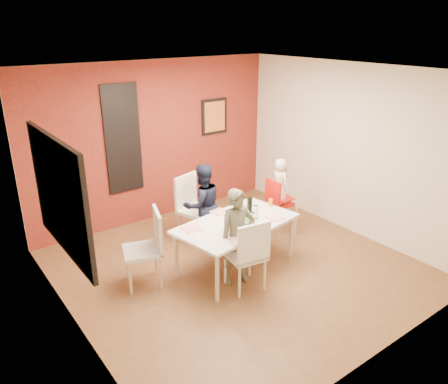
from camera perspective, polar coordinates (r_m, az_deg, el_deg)
ground at (r=6.29m, az=1.65°, el=-9.75°), size 4.50×4.50×0.00m
ceiling at (r=5.42m, az=1.96°, el=15.51°), size 4.50×4.50×0.02m
wall_back at (r=7.53m, az=-8.94°, el=6.46°), size 4.50×0.02×2.70m
wall_front at (r=4.33m, az=20.68°, el=-6.13°), size 4.50×0.02×2.70m
wall_left at (r=4.76m, az=-20.04°, el=-3.55°), size 0.02×4.50×2.70m
wall_right at (r=7.27m, az=15.91°, el=5.36°), size 0.02×4.50×2.70m
brick_accent_wall at (r=7.52m, az=-8.87°, el=6.43°), size 4.50×0.02×2.70m
picture_window_frame at (r=4.87m, az=-20.71°, el=-0.51°), size 0.05×1.70×1.30m
picture_window_pane at (r=4.87m, az=-20.54°, el=-0.47°), size 0.02×1.55×1.15m
glassblock_strip at (r=7.22m, az=-13.09°, el=6.74°), size 0.55×0.03×1.70m
glassblock_surround at (r=7.21m, az=-13.08°, el=6.73°), size 0.60×0.03×1.76m
art_print_frame at (r=8.04m, az=-1.27°, el=9.84°), size 0.54×0.03×0.64m
art_print_canvas at (r=8.03m, az=-1.21°, el=9.82°), size 0.44×0.01×0.54m
dining_table at (r=6.00m, az=1.60°, el=-4.50°), size 1.80×1.18×0.70m
chair_near at (r=5.54m, az=3.24°, el=-7.84°), size 0.52×0.52×0.99m
chair_far at (r=6.85m, az=-4.17°, el=-1.61°), size 0.61×0.61×1.05m
chair_left at (r=5.75m, az=-9.77°, el=-6.72°), size 0.60×0.60×1.03m
high_chair at (r=6.98m, az=7.04°, el=-1.29°), size 0.42×0.42×0.97m
child_near at (r=5.67m, az=1.76°, el=-5.93°), size 0.53×0.41×1.31m
child_far at (r=6.65m, az=-2.82°, el=-1.72°), size 0.69×0.57×1.30m
toddler at (r=6.87m, az=7.33°, el=1.44°), size 0.28×0.38×0.72m
plate_near_left at (r=5.48m, az=2.04°, el=-6.37°), size 0.30×0.30×0.01m
plate_far_mid at (r=6.27m, az=-0.54°, el=-2.62°), size 0.25×0.25×0.01m
plate_near_right at (r=6.13m, az=6.71°, el=-3.36°), size 0.20×0.20×0.01m
plate_far_left at (r=5.80m, az=-4.27°, el=-4.75°), size 0.25×0.25×0.01m
salad_bowl_a at (r=5.97m, az=2.95°, el=-3.74°), size 0.26×0.26×0.05m
salad_bowl_b at (r=6.35m, az=2.57°, el=-2.17°), size 0.21×0.21×0.05m
wine_bottle at (r=6.13m, az=3.37°, el=-1.91°), size 0.07×0.07×0.28m
wine_glass_a at (r=5.85m, az=3.76°, el=-3.54°), size 0.07×0.07×0.19m
wine_glass_b at (r=6.07m, az=4.11°, el=-2.59°), size 0.07×0.07×0.19m
paper_towel_roll at (r=5.70m, az=0.50°, el=-3.90°), size 0.11×0.11×0.24m
condiment_red at (r=5.99m, az=1.97°, el=-3.23°), size 0.03×0.03×0.13m
condiment_green at (r=6.02m, az=2.23°, el=-3.05°), size 0.04×0.04×0.14m
condiment_brown at (r=5.98m, az=1.44°, el=-3.19°), size 0.04×0.04×0.14m
sippy_cup at (r=6.51m, az=6.12°, el=-1.37°), size 0.06×0.06×0.11m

